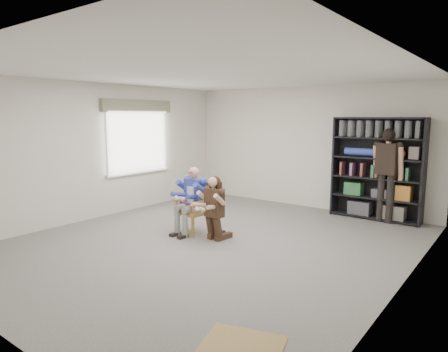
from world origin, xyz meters
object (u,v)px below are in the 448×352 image
Objects in this scene: seated_man at (192,200)px; kneeling_woman at (213,209)px; armchair at (192,208)px; bookshelf at (377,169)px; standing_man at (387,176)px.

seated_man reaches higher than kneeling_woman.
kneeling_woman reaches higher than armchair.
armchair is at bearing -85.05° from seated_man.
seated_man is at bearing -127.40° from bookshelf.
seated_man is at bearing 94.95° from armchair.
armchair is 3.92m from standing_man.
kneeling_woman is at bearing -111.58° from standing_man.
kneeling_woman is at bearing -118.94° from bookshelf.
armchair is at bearing -119.72° from standing_man.
standing_man is (2.57, 2.92, 0.46)m from armchair.
seated_man is 0.66× the size of standing_man.
standing_man reaches higher than seated_man.
kneeling_woman is (0.58, -0.12, 0.09)m from armchair.
kneeling_woman is 0.53× the size of bookshelf.
bookshelf reaches higher than armchair.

